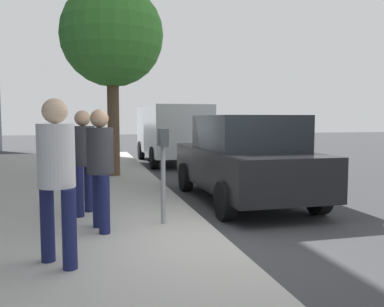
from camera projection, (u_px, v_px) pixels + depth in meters
ground_plane at (219, 242)px, 5.58m from camera, size 80.00×80.00×0.00m
parking_meter at (163, 155)px, 5.93m from camera, size 0.36×0.12×1.41m
pedestrian_at_meter at (100, 161)px, 5.56m from camera, size 0.51×0.37×1.68m
pedestrian_bystander at (56, 168)px, 4.21m from camera, size 0.45×0.39×1.76m
parking_officer at (83, 154)px, 6.52m from camera, size 0.49×0.37×1.69m
parked_sedan_near at (244, 158)px, 8.26m from camera, size 4.40×1.97×1.77m
parked_van_far at (171, 130)px, 15.60m from camera, size 5.21×2.14×2.18m
street_tree at (112, 36)px, 10.83m from camera, size 2.75×2.75×5.17m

